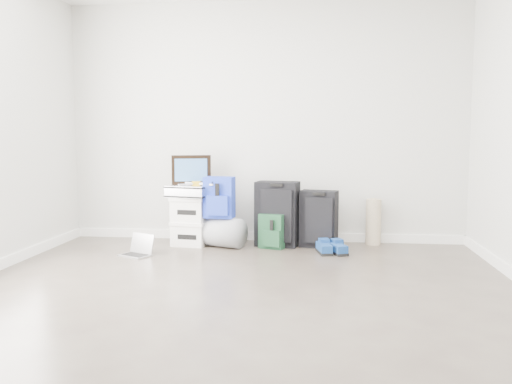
# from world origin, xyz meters

# --- Properties ---
(ground) EXTENTS (5.00, 5.00, 0.00)m
(ground) POSITION_xyz_m (0.00, 0.00, 0.00)
(ground) COLOR #3B312B
(ground) RESTS_ON ground
(room_envelope) EXTENTS (4.52, 5.02, 2.71)m
(room_envelope) POSITION_xyz_m (0.00, 0.02, 1.72)
(room_envelope) COLOR beige
(room_envelope) RESTS_ON ground
(boxes_stack) EXTENTS (0.41, 0.35, 0.54)m
(boxes_stack) POSITION_xyz_m (-0.79, 2.11, 0.27)
(boxes_stack) COLOR white
(boxes_stack) RESTS_ON ground
(briefcase) EXTENTS (0.50, 0.41, 0.13)m
(briefcase) POSITION_xyz_m (-0.79, 2.11, 0.60)
(briefcase) COLOR #B2B2B7
(briefcase) RESTS_ON boxes_stack
(painting) EXTENTS (0.42, 0.16, 0.32)m
(painting) POSITION_xyz_m (-0.79, 2.21, 0.83)
(painting) COLOR black
(painting) RESTS_ON briefcase
(drone) EXTENTS (0.43, 0.43, 0.05)m
(drone) POSITION_xyz_m (-0.71, 2.09, 0.69)
(drone) COLOR gold
(drone) RESTS_ON briefcase
(duffel_bag) EXTENTS (0.60, 0.49, 0.32)m
(duffel_bag) POSITION_xyz_m (-0.45, 2.08, 0.16)
(duffel_bag) COLOR #9899A0
(duffel_bag) RESTS_ON ground
(blue_backpack) EXTENTS (0.33, 0.25, 0.44)m
(blue_backpack) POSITION_xyz_m (-0.45, 2.04, 0.54)
(blue_backpack) COLOR #1B36B1
(blue_backpack) RESTS_ON duffel_bag
(large_suitcase) EXTENTS (0.50, 0.37, 0.71)m
(large_suitcase) POSITION_xyz_m (0.17, 2.19, 0.35)
(large_suitcase) COLOR black
(large_suitcase) RESTS_ON ground
(green_backpack) EXTENTS (0.30, 0.26, 0.37)m
(green_backpack) POSITION_xyz_m (0.12, 2.05, 0.18)
(green_backpack) COLOR #133623
(green_backpack) RESTS_ON ground
(carry_on) EXTENTS (0.43, 0.33, 0.61)m
(carry_on) POSITION_xyz_m (0.62, 2.17, 0.31)
(carry_on) COLOR black
(carry_on) RESTS_ON ground
(shoes) EXTENTS (0.34, 0.32, 0.10)m
(shoes) POSITION_xyz_m (0.74, 1.86, 0.05)
(shoes) COLOR black
(shoes) RESTS_ON ground
(rolled_rug) EXTENTS (0.17, 0.17, 0.51)m
(rolled_rug) POSITION_xyz_m (1.22, 2.38, 0.25)
(rolled_rug) COLOR tan
(rolled_rug) RESTS_ON ground
(laptop) EXTENTS (0.36, 0.33, 0.21)m
(laptop) POSITION_xyz_m (-1.20, 1.55, 0.05)
(laptop) COLOR silver
(laptop) RESTS_ON ground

